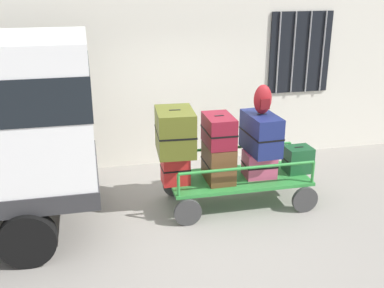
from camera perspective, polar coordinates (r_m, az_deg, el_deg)
name	(u,v)px	position (r m, az deg, el deg)	size (l,w,h in m)	color
ground_plane	(209,217)	(6.97, 2.08, -8.90)	(40.00, 40.00, 0.00)	gray
building_wall	(177,27)	(8.46, -1.86, 14.13)	(12.00, 0.38, 5.00)	silver
luggage_cart	(238,182)	(7.21, 5.67, -4.70)	(2.20, 1.03, 0.45)	#2D8438
cart_railing	(239,160)	(7.07, 5.78, -1.93)	(2.08, 0.89, 0.35)	#2D8438
suitcase_left_bottom	(175,168)	(6.86, -2.07, -2.91)	(0.41, 0.33, 0.49)	#B21E1E
suitcase_left_middle	(175,132)	(6.64, -2.09, 1.53)	(0.57, 0.75, 0.64)	#4C5119
suitcase_midleft_bottom	(219,163)	(6.96, 3.28, -2.32)	(0.40, 0.61, 0.56)	brown
suitcase_midleft_middle	(219,130)	(6.80, 3.32, 1.67)	(0.40, 0.63, 0.45)	maroon
suitcase_center_bottom	(259,164)	(7.19, 8.28, -2.44)	(0.48, 0.40, 0.40)	#CC4C72
suitcase_center_middle	(261,133)	(7.02, 8.46, 1.32)	(0.45, 0.79, 0.59)	navy
suitcase_midright_bottom	(298,159)	(7.46, 12.90, -1.85)	(0.42, 0.35, 0.41)	#194C28
backpack	(263,100)	(6.87, 8.69, 5.41)	(0.27, 0.22, 0.44)	maroon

